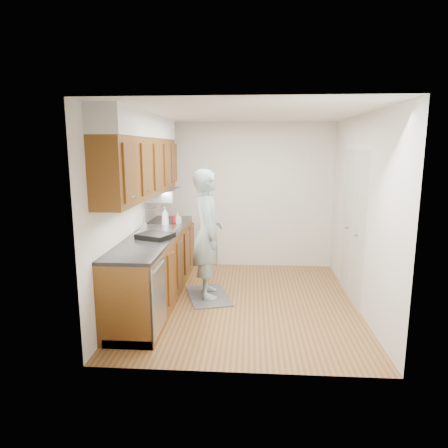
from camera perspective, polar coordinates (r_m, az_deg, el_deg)
name	(u,v)px	position (r m, az deg, el deg)	size (l,w,h in m)	color
floor	(243,302)	(5.57, 2.74, -11.03)	(3.50, 3.50, 0.00)	olive
ceiling	(245,113)	(5.18, 3.00, 15.56)	(3.50, 3.50, 0.00)	white
wall_left	(132,210)	(5.47, -13.07, 1.91)	(0.02, 3.50, 2.50)	silver
wall_right	(361,213)	(5.41, 18.95, 1.51)	(0.02, 3.50, 2.50)	silver
wall_back	(246,196)	(6.96, 3.15, 4.06)	(3.00, 0.02, 2.50)	silver
counter	(156,266)	(5.55, -9.75, -5.89)	(0.64, 2.80, 1.30)	brown
upper_cabinets	(143,157)	(5.40, -11.52, 9.32)	(0.47, 2.80, 1.21)	brown
closet_door	(353,226)	(5.74, 17.94, -0.21)	(0.02, 1.22, 2.05)	silver
floor_mat	(208,296)	(5.75, -2.27, -10.18)	(0.53, 0.90, 0.02)	slate
person	(208,225)	(5.47, -2.35, -0.22)	(0.71, 0.47, 2.01)	#8FABAE
soap_bottle_a	(165,216)	(5.95, -8.41, 1.12)	(0.11, 0.11, 0.28)	silver
soap_bottle_b	(178,218)	(6.03, -6.64, 0.82)	(0.08, 0.08, 0.18)	silver
soda_can	(174,220)	(6.04, -7.12, 0.57)	(0.07, 0.07, 0.13)	maroon
dish_rack	(155,236)	(5.14, -9.79, -1.68)	(0.40, 0.34, 0.06)	black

